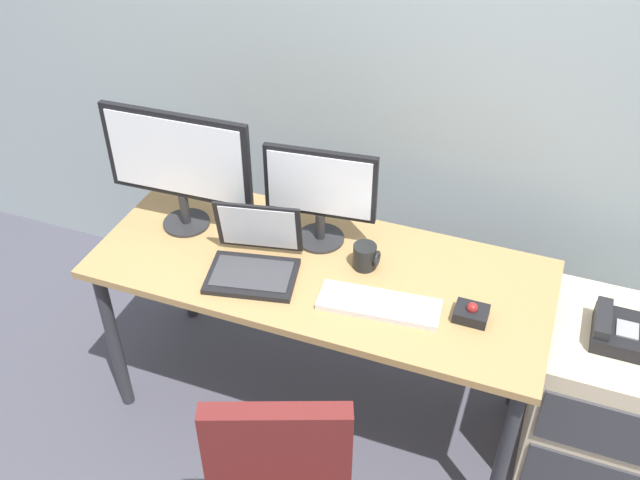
# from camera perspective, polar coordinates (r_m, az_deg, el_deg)

# --- Properties ---
(ground_plane) EXTENTS (8.00, 8.00, 0.00)m
(ground_plane) POSITION_cam_1_polar(r_m,az_deg,el_deg) (3.12, 0.00, -12.65)
(ground_plane) COLOR #454450
(back_wall) EXTENTS (6.00, 0.10, 2.80)m
(back_wall) POSITION_cam_1_polar(r_m,az_deg,el_deg) (2.82, 5.16, 16.83)
(back_wall) COLOR #99A7AB
(back_wall) RESTS_ON ground
(desk) EXTENTS (1.64, 0.68, 0.75)m
(desk) POSITION_cam_1_polar(r_m,az_deg,el_deg) (2.64, 0.00, -3.44)
(desk) COLOR #A67F4C
(desk) RESTS_ON ground
(file_cabinet) EXTENTS (0.42, 0.53, 0.67)m
(file_cabinet) POSITION_cam_1_polar(r_m,az_deg,el_deg) (2.88, 20.86, -11.72)
(file_cabinet) COLOR beige
(file_cabinet) RESTS_ON ground
(desk_phone) EXTENTS (0.17, 0.20, 0.09)m
(desk_phone) POSITION_cam_1_polar(r_m,az_deg,el_deg) (2.61, 22.45, -6.65)
(desk_phone) COLOR black
(desk_phone) RESTS_ON file_cabinet
(monitor_main) EXTENTS (0.57, 0.18, 0.48)m
(monitor_main) POSITION_cam_1_polar(r_m,az_deg,el_deg) (2.67, -11.22, 6.09)
(monitor_main) COLOR #262628
(monitor_main) RESTS_ON desk
(monitor_side) EXTENTS (0.41, 0.18, 0.39)m
(monitor_side) POSITION_cam_1_polar(r_m,az_deg,el_deg) (2.57, 0.01, 3.87)
(monitor_side) COLOR #262628
(monitor_side) RESTS_ON desk
(keyboard) EXTENTS (0.42, 0.18, 0.03)m
(keyboard) POSITION_cam_1_polar(r_m,az_deg,el_deg) (2.43, 4.70, -5.08)
(keyboard) COLOR silver
(keyboard) RESTS_ON desk
(laptop) EXTENTS (0.36, 0.33, 0.24)m
(laptop) POSITION_cam_1_polar(r_m,az_deg,el_deg) (2.55, -5.22, -1.42)
(laptop) COLOR black
(laptop) RESTS_ON desk
(trackball_mouse) EXTENTS (0.11, 0.09, 0.07)m
(trackball_mouse) POSITION_cam_1_polar(r_m,az_deg,el_deg) (2.42, 11.90, -5.68)
(trackball_mouse) COLOR black
(trackball_mouse) RESTS_ON desk
(coffee_mug) EXTENTS (0.09, 0.08, 0.09)m
(coffee_mug) POSITION_cam_1_polar(r_m,az_deg,el_deg) (2.56, 3.62, -1.31)
(coffee_mug) COLOR black
(coffee_mug) RESTS_ON desk
(cell_phone) EXTENTS (0.11, 0.16, 0.01)m
(cell_phone) POSITION_cam_1_polar(r_m,az_deg,el_deg) (2.76, -5.97, 0.81)
(cell_phone) COLOR black
(cell_phone) RESTS_ON desk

